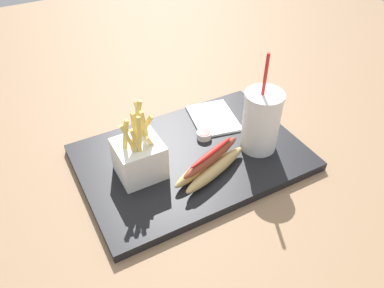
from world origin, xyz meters
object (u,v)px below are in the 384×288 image
(hot_dog_1, at_px, (211,164))
(ketchup_cup_2, at_px, (204,135))
(ketchup_cup_1, at_px, (255,115))
(soda_cup, at_px, (261,121))
(fries_basket, at_px, (139,157))
(napkin_stack, at_px, (213,118))

(hot_dog_1, xyz_separation_m, ketchup_cup_2, (-0.04, -0.11, -0.01))
(ketchup_cup_1, xyz_separation_m, ketchup_cup_2, (0.15, 0.00, -0.00))
(soda_cup, height_order, ketchup_cup_2, soda_cup)
(hot_dog_1, height_order, ketchup_cup_1, hot_dog_1)
(hot_dog_1, distance_m, ketchup_cup_2, 0.12)
(hot_dog_1, relative_size, ketchup_cup_1, 5.72)
(fries_basket, bearing_deg, ketchup_cup_1, -173.09)
(soda_cup, xyz_separation_m, ketchup_cup_2, (0.09, -0.09, -0.06))
(napkin_stack, bearing_deg, ketchup_cup_2, 42.52)
(ketchup_cup_2, bearing_deg, hot_dog_1, 67.30)
(fries_basket, xyz_separation_m, ketchup_cup_1, (-0.32, -0.04, -0.03))
(ketchup_cup_2, bearing_deg, ketchup_cup_1, -178.76)
(soda_cup, xyz_separation_m, hot_dog_1, (0.14, 0.02, -0.05))
(ketchup_cup_2, bearing_deg, napkin_stack, -137.48)
(hot_dog_1, xyz_separation_m, napkin_stack, (-0.10, -0.16, -0.02))
(ketchup_cup_1, relative_size, ketchup_cup_2, 0.96)
(soda_cup, height_order, fries_basket, soda_cup)
(hot_dog_1, bearing_deg, napkin_stack, -122.68)
(fries_basket, xyz_separation_m, ketchup_cup_2, (-0.18, -0.04, -0.03))
(ketchup_cup_1, xyz_separation_m, napkin_stack, (0.09, -0.05, -0.01))
(soda_cup, bearing_deg, hot_dog_1, 8.47)
(fries_basket, xyz_separation_m, hot_dog_1, (-0.13, 0.07, -0.02))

